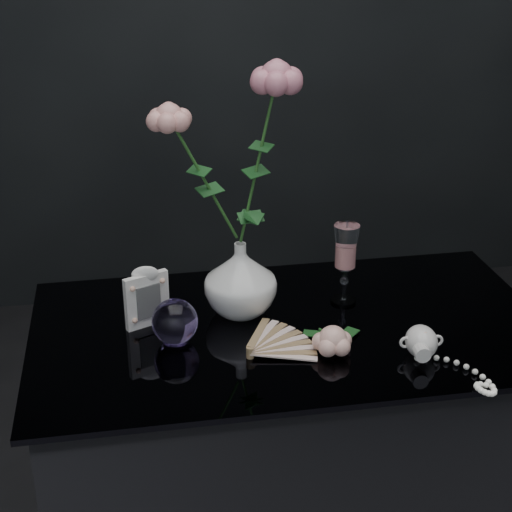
{
  "coord_description": "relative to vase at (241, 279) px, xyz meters",
  "views": [
    {
      "loc": [
        -0.32,
        -1.32,
        1.55
      ],
      "look_at": [
        -0.07,
        0.05,
        0.92
      ],
      "focal_mm": 55.0,
      "sensor_mm": 36.0,
      "label": 1
    }
  ],
  "objects": [
    {
      "name": "table",
      "position": [
        0.09,
        -0.07,
        -0.46
      ],
      "size": [
        1.05,
        0.58,
        0.76
      ],
      "color": "black",
      "rests_on": "ground"
    },
    {
      "name": "pearl_jar",
      "position": [
        0.31,
        -0.23,
        -0.05
      ],
      "size": [
        0.22,
        0.23,
        0.06
      ],
      "primitive_type": null,
      "rotation": [
        0.0,
        0.0,
        -0.07
      ],
      "color": "white",
      "rests_on": "table"
    },
    {
      "name": "picture_frame",
      "position": [
        -0.19,
        -0.02,
        -0.01
      ],
      "size": [
        0.12,
        0.11,
        0.13
      ],
      "primitive_type": null,
      "rotation": [
        0.0,
        0.0,
        0.42
      ],
      "color": "white",
      "rests_on": "table"
    },
    {
      "name": "paper_fan",
      "position": [
        -0.01,
        -0.18,
        -0.07
      ],
      "size": [
        0.28,
        0.24,
        0.03
      ],
      "primitive_type": null,
      "rotation": [
        0.0,
        0.0,
        0.16
      ],
      "color": "beige",
      "rests_on": "table"
    },
    {
      "name": "wine_glass",
      "position": [
        0.23,
        0.01,
        0.01
      ],
      "size": [
        0.07,
        0.07,
        0.18
      ],
      "primitive_type": null,
      "rotation": [
        0.0,
        0.0,
        -0.42
      ],
      "color": "white",
      "rests_on": "table"
    },
    {
      "name": "paperweight",
      "position": [
        -0.15,
        -0.1,
        -0.03
      ],
      "size": [
        0.1,
        0.1,
        0.09
      ],
      "primitive_type": null,
      "rotation": [
        0.0,
        0.0,
        0.13
      ],
      "color": "#9579C5",
      "rests_on": "table"
    },
    {
      "name": "roses",
      "position": [
        -0.01,
        0.0,
        0.27
      ],
      "size": [
        0.29,
        0.12,
        0.42
      ],
      "color": "#E1958C",
      "rests_on": "vase"
    },
    {
      "name": "vase",
      "position": [
        0.0,
        0.0,
        0.0
      ],
      "size": [
        0.16,
        0.16,
        0.16
      ],
      "primitive_type": "imported",
      "rotation": [
        0.0,
        0.0,
        0.04
      ],
      "color": "white",
      "rests_on": "table"
    },
    {
      "name": "loose_rose",
      "position": [
        0.15,
        -0.19,
        -0.05
      ],
      "size": [
        0.17,
        0.2,
        0.06
      ],
      "primitive_type": null,
      "rotation": [
        0.0,
        0.0,
        0.25
      ],
      "color": "#FFB5A4",
      "rests_on": "table"
    }
  ]
}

